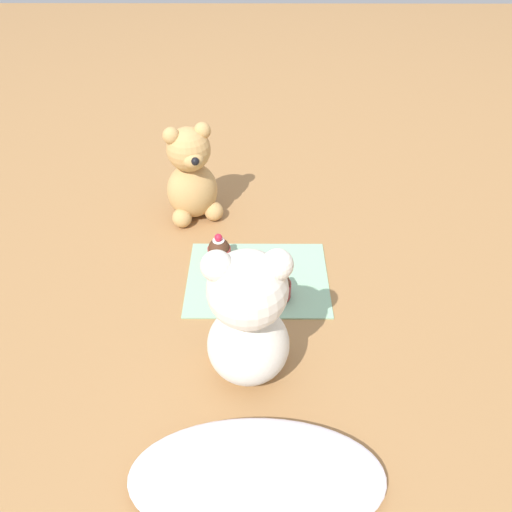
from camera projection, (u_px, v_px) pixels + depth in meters
ground_plane at (256, 279)px, 0.93m from camera, size 4.00×4.00×0.00m
knitted_placemat at (256, 278)px, 0.93m from camera, size 0.26×0.20×0.01m
tulle_cloth at (252, 477)px, 0.62m from camera, size 0.32×0.17×0.03m
teddy_bear_cream at (246, 320)px, 0.69m from camera, size 0.12×0.13×0.24m
teddy_bear_tan at (190, 177)px, 1.02m from camera, size 0.13×0.13×0.21m
cupcake_near_cream_bear at (276, 286)px, 0.87m from camera, size 0.05×0.05×0.06m
cupcake_near_tan_bear at (218, 250)px, 0.95m from camera, size 0.04×0.04×0.06m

